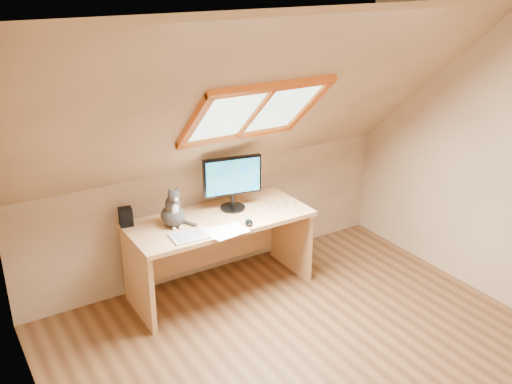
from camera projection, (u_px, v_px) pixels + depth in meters
ground at (334, 377)px, 3.88m from camera, size 3.50×3.50×0.00m
room_shell at (358, 186)px, 3.27m from camera, size 3.52×3.52×2.41m
desk at (216, 238)px, 4.78m from camera, size 1.51×0.66×0.69m
monitor at (232, 180)px, 4.70m from camera, size 0.50×0.21×0.46m
cat at (173, 211)px, 4.45m from camera, size 0.20×0.23×0.34m
desk_speaker at (126, 217)px, 4.47m from camera, size 0.12×0.12×0.14m
graphics_tablet at (190, 236)px, 4.31m from camera, size 0.30×0.22×0.01m
mouse at (249, 223)px, 4.51m from camera, size 0.10×0.12×0.03m
papers at (219, 233)px, 4.37m from camera, size 0.33×0.27×0.00m
cables at (275, 209)px, 4.78m from camera, size 0.51×0.26×0.01m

